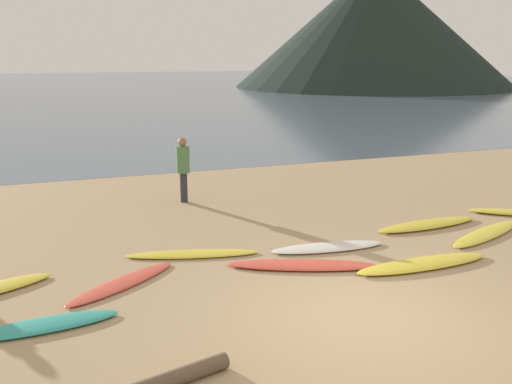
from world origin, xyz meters
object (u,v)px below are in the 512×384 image
surfboard_3 (192,254)px  surfboard_4 (302,265)px  surfboard_2 (122,283)px  surfboard_8 (486,233)px  surfboard_6 (423,264)px  surfboard_1 (42,325)px  surfboard_7 (427,224)px  surfboard_5 (328,247)px  person_1 (183,164)px

surfboard_3 → surfboard_4: 2.11m
surfboard_2 → surfboard_8: size_ratio=0.85×
surfboard_2 → surfboard_3: 1.70m
surfboard_3 → surfboard_6: (3.73, -1.97, 0.02)m
surfboard_1 → surfboard_2: 1.69m
surfboard_4 → surfboard_7: size_ratio=1.03×
surfboard_3 → surfboard_5: bearing=2.5°
surfboard_1 → surfboard_5: size_ratio=0.91×
surfboard_2 → surfboard_7: size_ratio=0.86×
surfboard_2 → surfboard_3: bearing=-1.3°
surfboard_6 → surfboard_8: bearing=22.8°
surfboard_3 → surfboard_6: 4.22m
surfboard_4 → surfboard_7: surfboard_7 is taller
surfboard_6 → surfboard_7: bearing=50.7°
surfboard_5 → surfboard_8: (3.52, -0.40, -0.00)m
surfboard_1 → surfboard_3: size_ratio=0.84×
surfboard_4 → person_1: person_1 is taller
surfboard_5 → surfboard_7: size_ratio=0.88×
surfboard_2 → surfboard_6: 5.25m
surfboard_2 → surfboard_8: surfboard_8 is taller
surfboard_6 → surfboard_8: (2.35, 1.01, -0.01)m
surfboard_2 → person_1: person_1 is taller
surfboard_3 → surfboard_2: bearing=-131.7°
surfboard_1 → surfboard_7: size_ratio=0.80×
surfboard_3 → surfboard_1: bearing=-127.1°
surfboard_1 → surfboard_4: bearing=7.1°
surfboard_8 → person_1: size_ratio=1.59×
surfboard_4 → surfboard_5: bearing=61.2°
surfboard_2 → surfboard_3: (1.42, 0.93, 0.00)m
surfboard_5 → person_1: (-1.79, 4.48, 0.94)m
surfboard_8 → surfboard_6: bearing=-178.8°
surfboard_1 → surfboard_8: bearing=3.8°
surfboard_1 → surfboard_6: bearing=-2.6°
surfboard_1 → surfboard_4: (4.35, 0.82, 0.00)m
surfboard_4 → surfboard_5: surfboard_4 is taller
person_1 → surfboard_7: bearing=-179.3°
surfboard_5 → surfboard_7: (2.74, 0.54, 0.01)m
surfboard_1 → surfboard_6: surfboard_6 is taller
surfboard_5 → person_1: bearing=117.9°
person_1 → surfboard_2: bearing=107.5°
surfboard_5 → surfboard_6: (1.17, -1.41, 0.01)m
surfboard_2 → surfboard_4: size_ratio=0.84×
surfboard_2 → surfboard_7: (6.72, 0.92, 0.02)m
surfboard_3 → surfboard_8: (6.08, -0.96, 0.00)m
surfboard_2 → surfboard_3: surfboard_3 is taller
surfboard_3 → surfboard_8: surfboard_8 is taller
surfboard_7 → surfboard_8: (0.78, -0.94, -0.01)m
surfboard_2 → surfboard_4: bearing=-40.8°
surfboard_3 → surfboard_7: size_ratio=0.96×
surfboard_3 → person_1: bearing=93.7°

